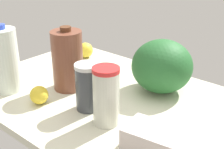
{
  "coord_description": "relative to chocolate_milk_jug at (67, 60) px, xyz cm",
  "views": [
    {
      "loc": [
        -70.0,
        81.25,
        60.98
      ],
      "look_at": [
        0.0,
        0.0,
        13.0
      ],
      "focal_mm": 50.0,
      "sensor_mm": 36.0,
      "label": 1
    }
  ],
  "objects": [
    {
      "name": "milk_jug",
      "position": [
        17.3,
        17.37,
        0.69
      ],
      "size": [
        11.04,
        11.04,
        27.39
      ],
      "color": "white",
      "rests_on": "countertop"
    },
    {
      "name": "chocolate_milk_jug",
      "position": [
        0.0,
        0.0,
        0.0
      ],
      "size": [
        12.39,
        12.39,
        26.02
      ],
      "color": "brown",
      "rests_on": "countertop"
    },
    {
      "name": "egg_carton",
      "position": [
        -57.33,
        10.86,
        -8.52
      ],
      "size": [
        33.04,
        15.95,
        7.41
      ],
      "primitive_type": "cube",
      "rotation": [
        0.0,
        0.0,
        0.15
      ],
      "color": "beige",
      "rests_on": "countertop"
    },
    {
      "name": "tumbler_cup",
      "position": [
        -29.54,
        9.84,
        -2.09
      ],
      "size": [
        8.95,
        8.95,
        20.2
      ],
      "color": "beige",
      "rests_on": "countertop"
    },
    {
      "name": "countertop",
      "position": [
        -19.53,
        -4.72,
        -13.73
      ],
      "size": [
        120.0,
        76.0,
        3.0
      ],
      "primitive_type": "cube",
      "color": "beige",
      "rests_on": "ground"
    },
    {
      "name": "shaker_bottle",
      "position": [
        -18.14,
        7.08,
        -3.46
      ],
      "size": [
        8.74,
        8.74,
        17.46
      ],
      "color": "#3B3E44",
      "rests_on": "countertop"
    },
    {
      "name": "watermelon",
      "position": [
        -30.13,
        -22.76,
        -1.61
      ],
      "size": [
        24.25,
        24.25,
        21.23
      ],
      "primitive_type": "ellipsoid",
      "color": "#235F2B",
      "rests_on": "countertop"
    },
    {
      "name": "lemon_by_jug",
      "position": [
        -1.61,
        16.21,
        -8.77
      ],
      "size": [
        6.91,
        6.91,
        6.91
      ],
      "primitive_type": "sphere",
      "color": "yellow",
      "rests_on": "countertop"
    },
    {
      "name": "lemon_near_front",
      "position": [
        19.82,
        -29.34,
        -8.32
      ],
      "size": [
        7.81,
        7.81,
        7.81
      ],
      "primitive_type": "sphere",
      "color": "yellow",
      "rests_on": "countertop"
    }
  ]
}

